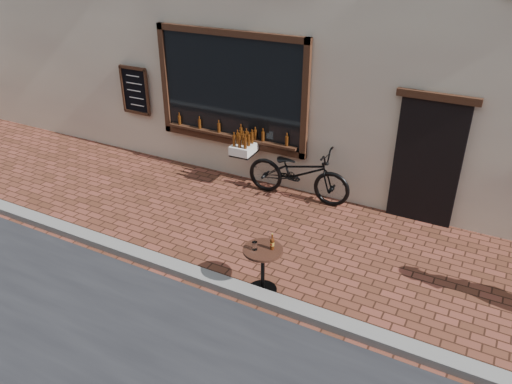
% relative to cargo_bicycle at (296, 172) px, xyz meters
% --- Properties ---
extents(ground, '(90.00, 90.00, 0.00)m').
position_rel_cargo_bicycle_xyz_m(ground, '(0.36, -3.20, -0.55)').
color(ground, '#4D2719').
rests_on(ground, ground).
extents(kerb, '(90.00, 0.25, 0.12)m').
position_rel_cargo_bicycle_xyz_m(kerb, '(0.36, -3.00, -0.49)').
color(kerb, slate).
rests_on(kerb, ground).
extents(cargo_bicycle, '(2.37, 0.78, 1.14)m').
position_rel_cargo_bicycle_xyz_m(cargo_bicycle, '(0.00, 0.00, 0.00)').
color(cargo_bicycle, black).
rests_on(cargo_bicycle, ground).
extents(bistro_table, '(0.56, 0.56, 0.96)m').
position_rel_cargo_bicycle_xyz_m(bistro_table, '(0.73, -2.79, -0.03)').
color(bistro_table, black).
rests_on(bistro_table, ground).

